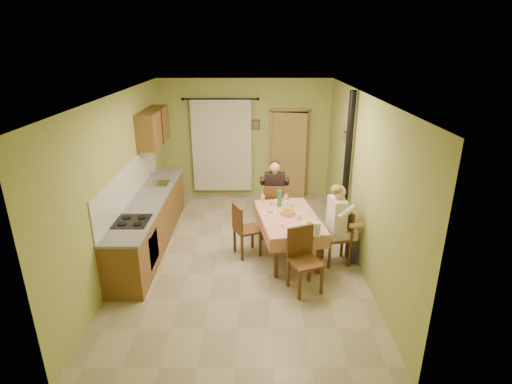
{
  "coord_description": "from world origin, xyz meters",
  "views": [
    {
      "loc": [
        0.23,
        -6.3,
        3.57
      ],
      "look_at": [
        0.25,
        0.1,
        1.15
      ],
      "focal_mm": 28.0,
      "sensor_mm": 36.0,
      "label": 1
    }
  ],
  "objects_px": {
    "dining_table": "(288,236)",
    "chair_far": "(274,216)",
    "chair_left": "(247,239)",
    "man_far": "(274,188)",
    "chair_right": "(337,247)",
    "man_right": "(339,215)",
    "stove_flue": "(345,189)",
    "chair_near": "(304,273)"
  },
  "relations": [
    {
      "from": "dining_table",
      "to": "chair_far",
      "type": "bearing_deg",
      "value": 91.76
    },
    {
      "from": "chair_left",
      "to": "man_far",
      "type": "bearing_deg",
      "value": 128.29
    },
    {
      "from": "dining_table",
      "to": "man_far",
      "type": "relative_size",
      "value": 1.26
    },
    {
      "from": "chair_right",
      "to": "chair_left",
      "type": "height_order",
      "value": "same"
    },
    {
      "from": "chair_left",
      "to": "man_right",
      "type": "distance_m",
      "value": 1.67
    },
    {
      "from": "chair_left",
      "to": "stove_flue",
      "type": "height_order",
      "value": "stove_flue"
    },
    {
      "from": "dining_table",
      "to": "man_right",
      "type": "bearing_deg",
      "value": -26.05
    },
    {
      "from": "chair_near",
      "to": "chair_left",
      "type": "relative_size",
      "value": 1.03
    },
    {
      "from": "dining_table",
      "to": "chair_near",
      "type": "height_order",
      "value": "chair_near"
    },
    {
      "from": "chair_far",
      "to": "man_far",
      "type": "height_order",
      "value": "man_far"
    },
    {
      "from": "man_right",
      "to": "stove_flue",
      "type": "distance_m",
      "value": 0.94
    },
    {
      "from": "stove_flue",
      "to": "chair_far",
      "type": "bearing_deg",
      "value": 162.2
    },
    {
      "from": "man_far",
      "to": "man_right",
      "type": "relative_size",
      "value": 1.0
    },
    {
      "from": "dining_table",
      "to": "chair_left",
      "type": "distance_m",
      "value": 0.74
    },
    {
      "from": "chair_far",
      "to": "chair_left",
      "type": "bearing_deg",
      "value": -114.82
    },
    {
      "from": "chair_left",
      "to": "stove_flue",
      "type": "distance_m",
      "value": 2.05
    },
    {
      "from": "chair_right",
      "to": "chair_near",
      "type": "bearing_deg",
      "value": 132.08
    },
    {
      "from": "man_far",
      "to": "man_right",
      "type": "height_order",
      "value": "same"
    },
    {
      "from": "chair_left",
      "to": "man_far",
      "type": "relative_size",
      "value": 0.69
    },
    {
      "from": "man_right",
      "to": "stove_flue",
      "type": "xyz_separation_m",
      "value": [
        0.28,
        0.88,
        0.15
      ]
    },
    {
      "from": "dining_table",
      "to": "man_right",
      "type": "distance_m",
      "value": 0.98
    },
    {
      "from": "chair_far",
      "to": "man_right",
      "type": "bearing_deg",
      "value": -49.5
    },
    {
      "from": "chair_near",
      "to": "chair_left",
      "type": "distance_m",
      "value": 1.41
    },
    {
      "from": "chair_right",
      "to": "stove_flue",
      "type": "xyz_separation_m",
      "value": [
        0.27,
        0.88,
        0.73
      ]
    },
    {
      "from": "chair_far",
      "to": "chair_near",
      "type": "xyz_separation_m",
      "value": [
        0.37,
        -2.11,
        0.0
      ]
    },
    {
      "from": "chair_far",
      "to": "chair_right",
      "type": "distance_m",
      "value": 1.65
    },
    {
      "from": "man_far",
      "to": "stove_flue",
      "type": "distance_m",
      "value": 1.36
    },
    {
      "from": "chair_near",
      "to": "chair_left",
      "type": "height_order",
      "value": "chair_near"
    },
    {
      "from": "dining_table",
      "to": "man_right",
      "type": "relative_size",
      "value": 1.26
    },
    {
      "from": "chair_right",
      "to": "man_right",
      "type": "relative_size",
      "value": 0.7
    },
    {
      "from": "chair_far",
      "to": "stove_flue",
      "type": "relative_size",
      "value": 0.35
    },
    {
      "from": "chair_right",
      "to": "stove_flue",
      "type": "relative_size",
      "value": 0.34
    },
    {
      "from": "chair_far",
      "to": "dining_table",
      "type": "bearing_deg",
      "value": -76.46
    },
    {
      "from": "chair_left",
      "to": "man_right",
      "type": "xyz_separation_m",
      "value": [
        1.53,
        -0.28,
        0.59
      ]
    },
    {
      "from": "dining_table",
      "to": "chair_right",
      "type": "relative_size",
      "value": 1.81
    },
    {
      "from": "man_far",
      "to": "chair_far",
      "type": "bearing_deg",
      "value": -90.0
    },
    {
      "from": "chair_near",
      "to": "stove_flue",
      "type": "bearing_deg",
      "value": -140.2
    },
    {
      "from": "chair_left",
      "to": "man_far",
      "type": "xyz_separation_m",
      "value": [
        0.53,
        1.03,
        0.59
      ]
    },
    {
      "from": "man_right",
      "to": "stove_flue",
      "type": "height_order",
      "value": "stove_flue"
    },
    {
      "from": "man_far",
      "to": "chair_near",
      "type": "bearing_deg",
      "value": -77.39
    },
    {
      "from": "chair_near",
      "to": "man_far",
      "type": "bearing_deg",
      "value": -101.87
    },
    {
      "from": "man_right",
      "to": "chair_left",
      "type": "bearing_deg",
      "value": 70.34
    }
  ]
}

